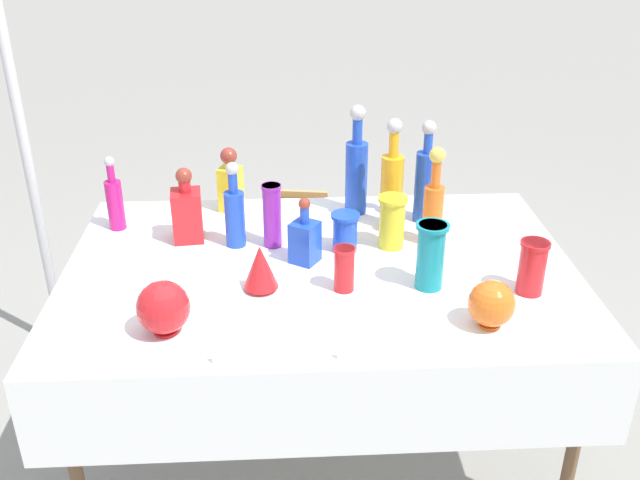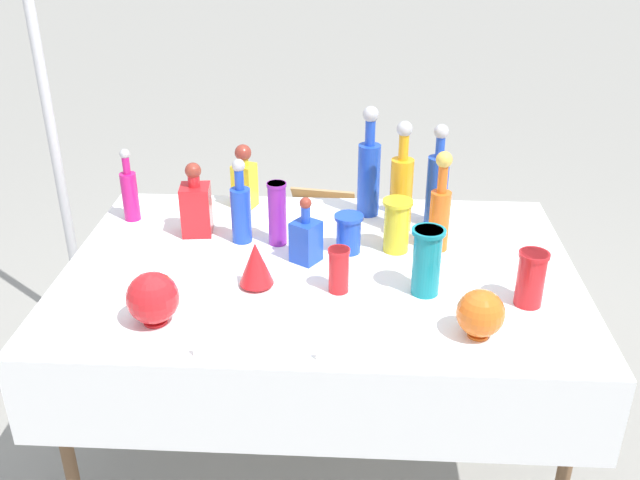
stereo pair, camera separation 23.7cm
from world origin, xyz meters
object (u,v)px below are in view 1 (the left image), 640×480
object	(u,v)px
fluted_vase_0	(260,267)
cardboard_box_behind_right	(377,271)
slender_vase_5	(532,266)
cardboard_box_behind_left	(297,245)
tall_bottle_0	(115,200)
canopy_pole	(19,116)
tall_bottle_4	(425,181)
square_decanter_0	(187,212)
slender_vase_1	(431,254)
slender_vase_0	(344,267)
square_decanter_2	(230,182)
tall_bottle_3	(356,170)
slender_vase_4	(345,231)
tall_bottle_5	(235,213)
slender_vase_2	(272,214)
slender_vase_3	(392,220)
tall_bottle_1	(392,184)
square_decanter_1	(305,239)
round_bowl_1	(163,307)
tall_bottle_2	(434,204)
round_bowl_0	(492,304)

from	to	relation	value
fluted_vase_0	cardboard_box_behind_right	bearing A→B (deg)	64.81
slender_vase_5	cardboard_box_behind_left	distance (m)	1.76
tall_bottle_0	canopy_pole	bearing A→B (deg)	143.18
tall_bottle_4	cardboard_box_behind_right	distance (m)	1.03
square_decanter_0	slender_vase_1	bearing A→B (deg)	-25.46
tall_bottle_4	slender_vase_0	size ratio (longest dim) A/B	2.65
slender_vase_0	canopy_pole	size ratio (longest dim) A/B	0.06
square_decanter_2	slender_vase_1	bearing A→B (deg)	-43.62
tall_bottle_3	slender_vase_4	size ratio (longest dim) A/B	3.10
tall_bottle_5	fluted_vase_0	distance (m)	0.34
slender_vase_0	cardboard_box_behind_left	size ratio (longest dim) A/B	0.32
tall_bottle_0	slender_vase_2	distance (m)	0.62
slender_vase_2	slender_vase_3	distance (m)	0.43
square_decanter_0	slender_vase_3	world-z (taller)	square_decanter_0
tall_bottle_3	cardboard_box_behind_left	bearing A→B (deg)	105.69
tall_bottle_1	square_decanter_1	xyz separation A→B (m)	(-0.34, -0.27, -0.09)
tall_bottle_0	cardboard_box_behind_left	xyz separation A→B (m)	(0.71, 0.91, -0.68)
tall_bottle_3	round_bowl_1	size ratio (longest dim) A/B	2.65
tall_bottle_0	tall_bottle_1	distance (m)	1.05
slender_vase_3	round_bowl_1	distance (m)	0.91
slender_vase_2	round_bowl_1	world-z (taller)	slender_vase_2
square_decanter_2	fluted_vase_0	distance (m)	0.65
slender_vase_4	tall_bottle_4	bearing A→B (deg)	36.06
tall_bottle_1	tall_bottle_5	distance (m)	0.60
tall_bottle_1	slender_vase_5	size ratio (longest dim) A/B	2.36
slender_vase_1	fluted_vase_0	distance (m)	0.55
slender_vase_4	fluted_vase_0	world-z (taller)	fluted_vase_0
canopy_pole	tall_bottle_5	bearing A→B (deg)	-28.37
tall_bottle_1	slender_vase_4	distance (m)	0.29
tall_bottle_3	cardboard_box_behind_left	xyz separation A→B (m)	(-0.23, 0.81, -0.74)
slender_vase_0	fluted_vase_0	distance (m)	0.27
fluted_vase_0	canopy_pole	world-z (taller)	canopy_pole
slender_vase_3	canopy_pole	xyz separation A→B (m)	(-1.44, 0.52, 0.26)
tall_bottle_4	canopy_pole	world-z (taller)	canopy_pole
tall_bottle_5	square_decanter_2	bearing A→B (deg)	96.27
square_decanter_1	slender_vase_3	distance (m)	0.33
tall_bottle_1	tall_bottle_5	xyz separation A→B (m)	(-0.59, -0.13, -0.05)
tall_bottle_5	cardboard_box_behind_right	world-z (taller)	tall_bottle_5
square_decanter_1	slender_vase_2	xyz separation A→B (m)	(-0.11, 0.13, 0.04)
tall_bottle_4	slender_vase_5	xyz separation A→B (m)	(0.24, -0.57, -0.07)
square_decanter_0	slender_vase_2	size ratio (longest dim) A/B	1.19
slender_vase_4	cardboard_box_behind_left	bearing A→B (deg)	97.72
tall_bottle_2	slender_vase_1	size ratio (longest dim) A/B	1.64
tall_bottle_4	slender_vase_0	distance (m)	0.64
cardboard_box_behind_right	round_bowl_0	bearing A→B (deg)	-84.41
canopy_pole	slender_vase_0	bearing A→B (deg)	-33.25
tall_bottle_4	square_decanter_0	size ratio (longest dim) A/B	1.43
fluted_vase_0	cardboard_box_behind_left	distance (m)	1.55
slender_vase_2	slender_vase_4	world-z (taller)	slender_vase_2
fluted_vase_0	cardboard_box_behind_right	world-z (taller)	fluted_vase_0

